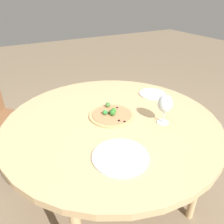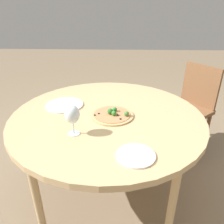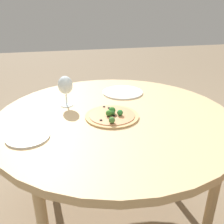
# 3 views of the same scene
# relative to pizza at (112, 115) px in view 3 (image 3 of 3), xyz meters

# --- Properties ---
(ground_plane) EXTENTS (12.00, 12.00, 0.00)m
(ground_plane) POSITION_rel_pizza_xyz_m (0.02, 0.04, -0.73)
(ground_plane) COLOR #847056
(dining_table) EXTENTS (1.34, 1.34, 0.72)m
(dining_table) POSITION_rel_pizza_xyz_m (0.02, 0.04, -0.06)
(dining_table) COLOR tan
(dining_table) RESTS_ON ground_plane
(pizza) EXTENTS (0.30, 0.30, 0.05)m
(pizza) POSITION_rel_pizza_xyz_m (0.00, 0.00, 0.00)
(pizza) COLOR tan
(pizza) RESTS_ON dining_table
(wine_glass) EXTENTS (0.09, 0.09, 0.19)m
(wine_glass) POSITION_rel_pizza_xyz_m (-0.23, 0.22, 0.12)
(wine_glass) COLOR silver
(wine_glass) RESTS_ON dining_table
(plate_near) EXTENTS (0.28, 0.28, 0.01)m
(plate_near) POSITION_rel_pizza_xyz_m (0.16, 0.37, -0.01)
(plate_near) COLOR silver
(plate_near) RESTS_ON dining_table
(plate_far) EXTENTS (0.20, 0.20, 0.01)m
(plate_far) POSITION_rel_pizza_xyz_m (-0.43, -0.13, -0.01)
(plate_far) COLOR silver
(plate_far) RESTS_ON dining_table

